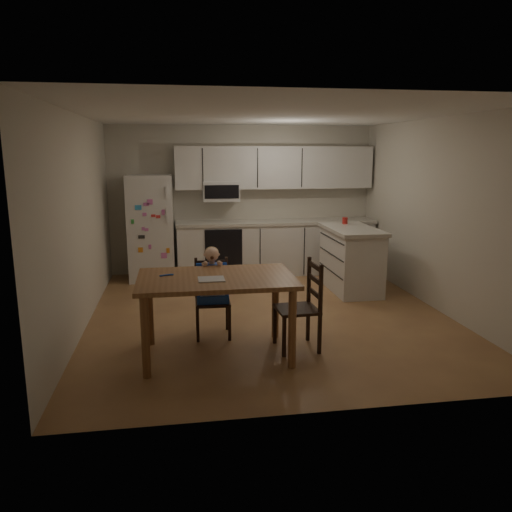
{
  "coord_description": "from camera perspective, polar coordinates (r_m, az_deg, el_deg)",
  "views": [
    {
      "loc": [
        -1.14,
        -6.05,
        2.06
      ],
      "look_at": [
        -0.26,
        -0.61,
        0.91
      ],
      "focal_mm": 35.0,
      "sensor_mm": 36.0,
      "label": 1
    }
  ],
  "objects": [
    {
      "name": "dining_table",
      "position": [
        5.04,
        -4.56,
        -3.61
      ],
      "size": [
        1.56,
        1.0,
        0.84
      ],
      "color": "brown",
      "rests_on": "ground"
    },
    {
      "name": "chair_booster",
      "position": [
        5.65,
        -5.04,
        -2.97
      ],
      "size": [
        0.4,
        0.4,
        1.03
      ],
      "rotation": [
        0.0,
        0.0,
        -0.03
      ],
      "color": "black",
      "rests_on": "ground"
    },
    {
      "name": "room",
      "position": [
        6.68,
        0.74,
        4.84
      ],
      "size": [
        4.52,
        5.01,
        2.51
      ],
      "color": "#90603D",
      "rests_on": "ground"
    },
    {
      "name": "kitchen_island",
      "position": [
        7.65,
        10.79,
        -0.31
      ],
      "size": [
        0.68,
        1.29,
        0.95
      ],
      "color": "silver",
      "rests_on": "ground"
    },
    {
      "name": "kitchen_run",
      "position": [
        8.53,
        2.02,
        3.84
      ],
      "size": [
        3.37,
        0.62,
        2.15
      ],
      "color": "silver",
      "rests_on": "ground"
    },
    {
      "name": "chair_side",
      "position": [
        5.29,
        5.7,
        -4.97
      ],
      "size": [
        0.44,
        0.44,
        0.95
      ],
      "rotation": [
        0.0,
        0.0,
        -1.51
      ],
      "color": "black",
      "rests_on": "ground"
    },
    {
      "name": "red_cup",
      "position": [
        7.94,
        10.13,
        4.01
      ],
      "size": [
        0.08,
        0.08,
        0.1
      ],
      "primitive_type": "cylinder",
      "color": "red",
      "rests_on": "kitchen_island"
    },
    {
      "name": "toddler_spoon",
      "position": [
        5.1,
        -10.32,
        -2.17
      ],
      "size": [
        0.12,
        0.06,
        0.02
      ],
      "primitive_type": "cylinder",
      "rotation": [
        0.0,
        1.57,
        0.35
      ],
      "color": "blue",
      "rests_on": "dining_table"
    },
    {
      "name": "refrigerator",
      "position": [
        8.3,
        -11.91,
        3.18
      ],
      "size": [
        0.72,
        0.7,
        1.7
      ],
      "primitive_type": "cube",
      "color": "silver",
      "rests_on": "ground"
    },
    {
      "name": "napkin",
      "position": [
        4.89,
        -5.13,
        -2.65
      ],
      "size": [
        0.26,
        0.22,
        0.01
      ],
      "primitive_type": "cube",
      "color": "#BBBBC0",
      "rests_on": "dining_table"
    }
  ]
}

